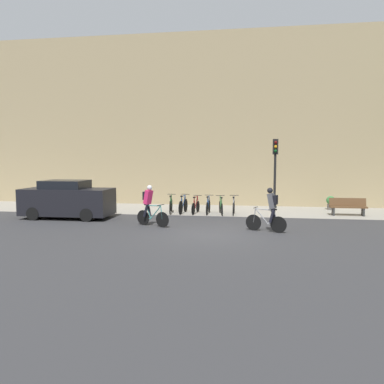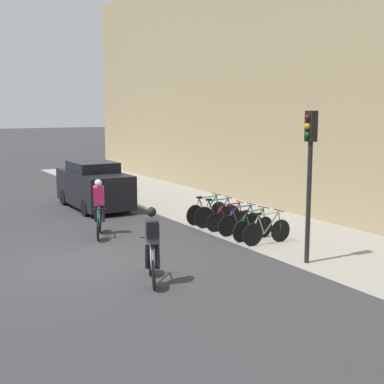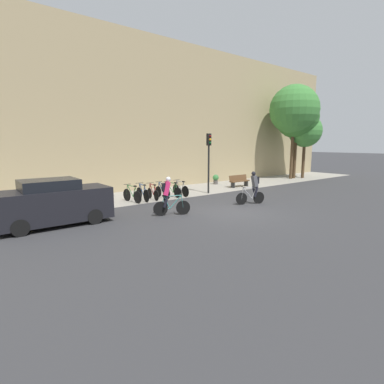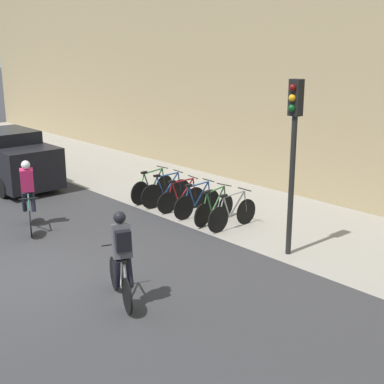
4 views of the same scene
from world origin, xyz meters
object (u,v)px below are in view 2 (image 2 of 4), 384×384
parked_bike_4 (253,227)px  parked_bike_0 (207,212)px  parked_bike_2 (228,219)px  parked_bike_1 (217,215)px  parked_bike_3 (240,222)px  parked_bike_5 (267,231)px  cyclist_grey (152,243)px  cyclist_pink (99,206)px  parked_car (94,186)px  traffic_light_pole (310,159)px

parked_bike_4 → parked_bike_0: bearing=180.0°
parked_bike_2 → parked_bike_0: bearing=180.0°
parked_bike_1 → parked_bike_2: parked_bike_1 is taller
parked_bike_1 → parked_bike_2: bearing=-0.1°
parked_bike_3 → parked_bike_1: bearing=180.0°
parked_bike_2 → parked_bike_5: 2.00m
cyclist_grey → parked_bike_0: 6.67m
parked_bike_2 → parked_bike_3: 0.67m
parked_bike_3 → cyclist_pink: bearing=-119.3°
parked_car → parked_bike_4: bearing=18.0°
cyclist_pink → parked_bike_2: cyclist_pink is taller
cyclist_grey → parked_car: size_ratio=0.41×
parked_bike_0 → parked_bike_5: 3.33m
parked_bike_2 → parked_bike_4: bearing=-0.0°
cyclist_pink → parked_bike_4: bearing=53.6°
parked_bike_1 → parked_bike_4: parked_bike_1 is taller
parked_bike_4 → parked_car: 7.71m
cyclist_pink → parked_bike_2: (1.49, 3.83, -0.56)m
cyclist_grey → parked_bike_3: bearing=123.2°
cyclist_pink → parked_bike_0: bearing=87.7°
parked_bike_3 → parked_bike_4: bearing=-0.1°
parked_bike_4 → cyclist_grey: bearing=-63.2°
cyclist_grey → traffic_light_pole: 4.52m
parked_bike_0 → parked_bike_5: bearing=-0.0°
parked_bike_5 → parked_bike_4: bearing=-179.9°
cyclist_pink → parked_car: parked_car is taller
parked_bike_0 → parked_car: 5.24m
parked_bike_4 → parked_bike_5: (0.66, 0.00, 0.01)m
cyclist_pink → cyclist_grey: (5.07, -0.64, 0.00)m
parked_bike_1 → parked_bike_3: 1.33m
parked_bike_0 → parked_bike_1: bearing=0.1°
traffic_light_pole → cyclist_pink: bearing=-147.5°
cyclist_grey → parked_car: parked_car is taller
parked_bike_2 → parked_bike_5: (2.00, 0.00, 0.02)m
traffic_light_pole → parked_car: (-10.02, -2.07, -1.77)m
parked_bike_1 → traffic_light_pole: traffic_light_pole is taller
parked_bike_1 → parked_bike_3: bearing=-0.0°
parked_bike_4 → traffic_light_pole: traffic_light_pole is taller
parked_bike_1 → parked_bike_5: parked_bike_1 is taller
parked_bike_1 → parked_car: bearing=-155.9°
parked_bike_0 → parked_bike_1: (0.66, 0.00, 0.01)m
parked_bike_0 → parked_bike_1: 0.66m
cyclist_grey → parked_bike_3: (-2.92, 4.47, -0.55)m
parked_bike_5 → parked_car: parked_car is taller
parked_car → parked_bike_3: bearing=19.7°
parked_bike_3 → parked_bike_5: (1.33, -0.00, 0.00)m
parked_car → cyclist_grey: bearing=-12.3°
traffic_light_pole → parked_car: traffic_light_pole is taller
cyclist_pink → parked_car: (-4.49, 1.46, -0.05)m
parked_bike_2 → traffic_light_pole: size_ratio=0.41×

